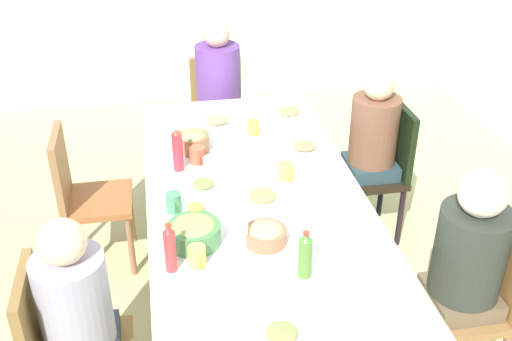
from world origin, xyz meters
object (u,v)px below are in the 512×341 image
Objects in this scene: plate_0 at (203,186)px; cup_0 at (196,215)px; person_4 at (371,141)px; plate_1 at (304,148)px; chair_1 at (218,111)px; person_3 at (80,315)px; cup_1 at (197,155)px; bottle_3 at (170,249)px; dining_table at (256,207)px; bottle_1 at (177,150)px; person_1 at (219,88)px; plate_2 at (217,122)px; plate_3 at (289,113)px; cup_5 at (211,164)px; bowl_2 at (194,232)px; person_2 at (466,262)px; chair_0 at (83,192)px; bowl_0 at (266,234)px; bottle_0 at (241,230)px; bowl_1 at (193,141)px; cup_6 at (286,172)px; plate_4 at (262,198)px; chair_4 at (382,165)px; cup_4 at (174,203)px; bottle_2 at (305,255)px; chair_2 at (476,294)px; cup_3 at (254,127)px; cup_2 at (197,257)px.

cup_0 is at bearing -11.39° from plate_0.
person_4 is 4.72× the size of plate_1.
chair_1 is 2.38m from person_3.
cup_1 is 0.52× the size of bottle_3.
bottle_1 is (-0.34, -0.36, 0.19)m from dining_table.
plate_2 is (0.65, -0.09, 0.05)m from person_1.
plate_3 is 2.07× the size of cup_5.
cup_5 is at bearing 166.51° from bowl_2.
dining_table is at bearing 126.41° from person_3.
bottle_3 is (-0.11, -1.29, 0.17)m from person_2.
chair_0 is at bearing -124.91° from person_2.
person_2 is 6.12× the size of bowl_0.
chair_0 is 1.31m from person_1.
bottle_0 is (0.07, 0.20, 0.03)m from bowl_2.
plate_2 is 1.08m from cup_0.
cup_6 is at bearing 48.10° from bowl_1.
bowl_1 is 1.55× the size of cup_1.
person_3 reaches higher than cup_6.
dining_table is 20.08× the size of cup_1.
bottle_3 is at bearing -5.95° from bottle_1.
bottle_0 is at bearing -19.37° from dining_table.
bowl_2 is at bearing -51.22° from person_4.
plate_3 is 1.65m from bottle_3.
cup_6 is 0.63m from bottle_0.
person_2 reaches higher than cup_6.
chair_1 is at bearing 170.29° from plate_0.
plate_3 is at bearing 158.40° from bottle_0.
chair_4 is at bearing 125.98° from plate_4.
person_1 is 1.04× the size of person_2.
person_2 reaches higher than plate_2.
plate_3 is 1.30m from cup_0.
bowl_1 reaches higher than bowl_2.
cup_5 is at bearing -131.58° from person_2.
cup_5 is at bearing -175.69° from bottle_0.
plate_4 is at bearing 0.88° from chair_1.
person_3 is 9.22× the size of cup_5.
cup_4 is (0.98, -0.79, 0.04)m from plate_3.
bowl_0 is (1.30, -0.41, 0.03)m from plate_3.
bottle_2 is at bearing 41.85° from cup_0.
person_2 reaches higher than bottle_0.
plate_4 is 2.14× the size of cup_0.
chair_2 is 1.10m from cup_6.
chair_1 is at bearing 165.87° from bowl_1.
chair_2 is at bearing 90.00° from person_3.
cup_3 is at bearing -95.88° from person_4.
cup_2 is at bearing 95.28° from bottle_3.
cup_2 is at bearing -64.12° from bottle_0.
chair_0 and chair_1 have the same top height.
person_1 is 2.29m from person_2.
person_4 is 0.74m from cup_3.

